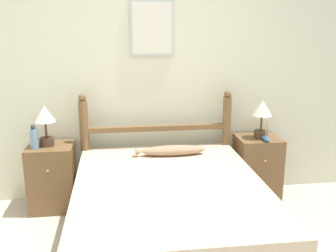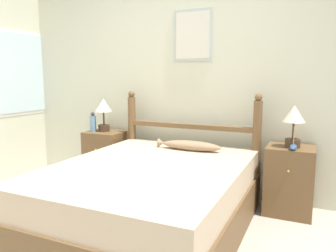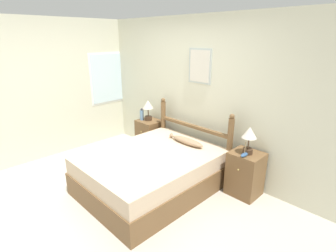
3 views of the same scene
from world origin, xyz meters
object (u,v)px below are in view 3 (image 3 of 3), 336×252
object	(u,v)px
nightstand_right	(245,174)
bottle	(142,115)
model_boat	(244,154)
fish_pillow	(187,141)
nightstand_left	(150,136)
bed	(152,172)
table_lamp_right	(249,136)
table_lamp_left	(148,107)

from	to	relation	value
nightstand_right	bottle	bearing A→B (deg)	-177.94
model_boat	fish_pillow	xyz separation A→B (m)	(-0.97, -0.09, -0.06)
model_boat	nightstand_left	bearing A→B (deg)	176.59
bed	table_lamp_right	xyz separation A→B (m)	(1.07, 0.86, 0.64)
fish_pillow	table_lamp_right	bearing A→B (deg)	11.81
table_lamp_right	fish_pillow	distance (m)	1.02
nightstand_left	fish_pillow	world-z (taller)	fish_pillow
table_lamp_left	bottle	xyz separation A→B (m)	(-0.10, -0.08, -0.16)
bottle	nightstand_right	bearing A→B (deg)	2.06
bed	nightstand_right	size ratio (longest dim) A/B	3.00
table_lamp_right	fish_pillow	bearing A→B (deg)	-168.19
bottle	model_boat	world-z (taller)	bottle
table_lamp_left	model_boat	world-z (taller)	table_lamp_left
table_lamp_left	model_boat	distance (m)	2.18
table_lamp_right	model_boat	size ratio (longest dim) A/B	1.85
nightstand_right	model_boat	world-z (taller)	model_boat
nightstand_left	table_lamp_right	distance (m)	2.21
table_lamp_left	table_lamp_right	distance (m)	2.15
nightstand_left	bottle	world-z (taller)	bottle
bed	bottle	world-z (taller)	bottle
bottle	fish_pillow	size ratio (longest dim) A/B	0.35
nightstand_right	table_lamp_left	size ratio (longest dim) A/B	1.66
table_lamp_left	model_boat	size ratio (longest dim) A/B	1.85
bed	table_lamp_left	world-z (taller)	table_lamp_left
nightstand_right	fish_pillow	xyz separation A→B (m)	(-0.95, -0.22, 0.30)
bed	table_lamp_right	size ratio (longest dim) A/B	4.97
nightstand_right	table_lamp_right	xyz separation A→B (m)	(0.01, -0.02, 0.59)
table_lamp_left	fish_pillow	distance (m)	1.25
table_lamp_right	model_boat	world-z (taller)	table_lamp_right
nightstand_right	model_boat	size ratio (longest dim) A/B	3.06
bed	nightstand_left	world-z (taller)	nightstand_left
table_lamp_right	fish_pillow	world-z (taller)	table_lamp_right
table_lamp_left	table_lamp_right	bearing A→B (deg)	-0.53
nightstand_right	bottle	distance (m)	2.28
bottle	fish_pillow	world-z (taller)	bottle
nightstand_right	table_lamp_left	distance (m)	2.22
nightstand_right	model_boat	bearing A→B (deg)	-78.89
nightstand_right	table_lamp_right	distance (m)	0.59
nightstand_left	nightstand_right	xyz separation A→B (m)	(2.12, 0.00, 0.00)
nightstand_right	bed	bearing A→B (deg)	-140.39
table_lamp_left	bottle	world-z (taller)	table_lamp_left
bed	fish_pillow	size ratio (longest dim) A/B	2.92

